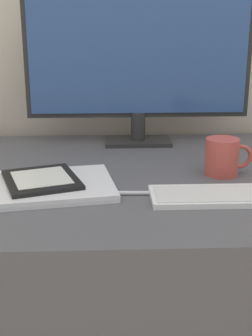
# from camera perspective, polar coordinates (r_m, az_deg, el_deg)

# --- Properties ---
(desk) EXTENTS (1.32, 0.78, 0.72)m
(desk) POSITION_cam_1_polar(r_m,az_deg,el_deg) (1.30, 0.84, -15.94)
(desk) COLOR #4C4C51
(desk) RESTS_ON ground_plane
(monitor) EXTENTS (0.65, 0.11, 0.44)m
(monitor) POSITION_cam_1_polar(r_m,az_deg,el_deg) (1.38, 1.53, 12.92)
(monitor) COLOR #262626
(monitor) RESTS_ON desk
(keyboard) EXTENTS (0.28, 0.12, 0.01)m
(keyboard) POSITION_cam_1_polar(r_m,az_deg,el_deg) (1.00, 10.92, -3.32)
(keyboard) COLOR silver
(keyboard) RESTS_ON desk
(laptop) EXTENTS (0.35, 0.26, 0.02)m
(laptop) POSITION_cam_1_polar(r_m,az_deg,el_deg) (1.05, -10.44, -2.26)
(laptop) COLOR silver
(laptop) RESTS_ON desk
(ereader) EXTENTS (0.20, 0.21, 0.01)m
(ereader) POSITION_cam_1_polar(r_m,az_deg,el_deg) (1.05, -10.27, -1.38)
(ereader) COLOR black
(ereader) RESTS_ON laptop
(coffee_mug) EXTENTS (0.11, 0.08, 0.09)m
(coffee_mug) POSITION_cam_1_polar(r_m,az_deg,el_deg) (1.15, 11.74, 1.36)
(coffee_mug) COLOR #B7473D
(coffee_mug) RESTS_ON desk
(pen) EXTENTS (0.13, 0.01, 0.01)m
(pen) POSITION_cam_1_polar(r_m,az_deg,el_deg) (1.01, 1.79, -3.06)
(pen) COLOR silver
(pen) RESTS_ON desk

